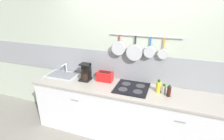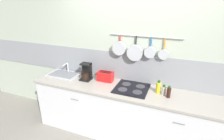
{
  "view_description": "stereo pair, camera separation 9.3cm",
  "coord_description": "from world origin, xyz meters",
  "px_view_note": "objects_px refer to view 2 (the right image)",
  "views": [
    {
      "loc": [
        0.59,
        -2.42,
        2.25
      ],
      "look_at": [
        -0.27,
        0.0,
        1.22
      ],
      "focal_mm": 28.0,
      "sensor_mm": 36.0,
      "label": 1
    },
    {
      "loc": [
        0.68,
        -2.38,
        2.25
      ],
      "look_at": [
        -0.27,
        0.0,
        1.22
      ],
      "focal_mm": 28.0,
      "sensor_mm": 36.0,
      "label": 2
    }
  ],
  "objects_px": {
    "coffee_maker": "(86,73)",
    "bottle_sesame_oil": "(164,90)",
    "bottle_vinegar": "(169,92)",
    "toaster": "(105,76)",
    "bottle_hot_sauce": "(158,87)"
  },
  "relations": [
    {
      "from": "coffee_maker",
      "to": "bottle_sesame_oil",
      "type": "height_order",
      "value": "coffee_maker"
    },
    {
      "from": "coffee_maker",
      "to": "bottle_sesame_oil",
      "type": "bearing_deg",
      "value": -2.04
    },
    {
      "from": "bottle_sesame_oil",
      "to": "bottle_vinegar",
      "type": "distance_m",
      "value": 0.1
    },
    {
      "from": "toaster",
      "to": "bottle_hot_sauce",
      "type": "relative_size",
      "value": 1.4
    },
    {
      "from": "coffee_maker",
      "to": "bottle_sesame_oil",
      "type": "distance_m",
      "value": 1.35
    },
    {
      "from": "bottle_sesame_oil",
      "to": "bottle_vinegar",
      "type": "xyz_separation_m",
      "value": [
        0.08,
        -0.06,
        0.01
      ]
    },
    {
      "from": "bottle_sesame_oil",
      "to": "bottle_vinegar",
      "type": "bearing_deg",
      "value": -37.46
    },
    {
      "from": "bottle_vinegar",
      "to": "coffee_maker",
      "type": "bearing_deg",
      "value": 175.71
    },
    {
      "from": "coffee_maker",
      "to": "bottle_sesame_oil",
      "type": "relative_size",
      "value": 1.94
    },
    {
      "from": "toaster",
      "to": "bottle_hot_sauce",
      "type": "bearing_deg",
      "value": -5.76
    },
    {
      "from": "toaster",
      "to": "bottle_vinegar",
      "type": "relative_size",
      "value": 1.58
    },
    {
      "from": "coffee_maker",
      "to": "toaster",
      "type": "xyz_separation_m",
      "value": [
        0.34,
        0.07,
        -0.04
      ]
    },
    {
      "from": "coffee_maker",
      "to": "bottle_vinegar",
      "type": "bearing_deg",
      "value": -4.29
    },
    {
      "from": "coffee_maker",
      "to": "bottle_vinegar",
      "type": "distance_m",
      "value": 1.42
    },
    {
      "from": "bottle_hot_sauce",
      "to": "bottle_vinegar",
      "type": "distance_m",
      "value": 0.18
    }
  ]
}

